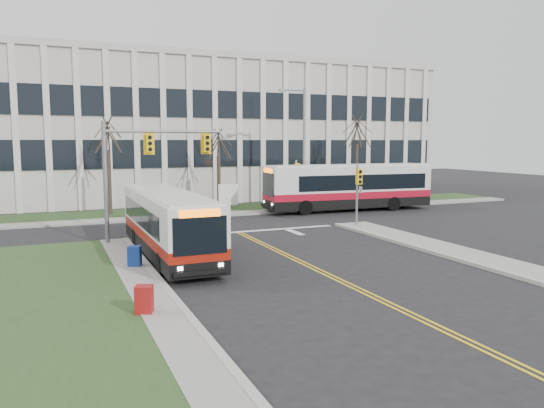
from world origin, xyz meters
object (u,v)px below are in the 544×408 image
Objects in this scene: directory_sign at (228,195)px; newspaper_box_blue at (135,258)px; bus_cross at (348,188)px; newspaper_box_red at (144,301)px; bus_main at (168,225)px; streetlight at (302,141)px.

directory_sign reaches higher than newspaper_box_blue.
bus_cross is 26.15m from newspaper_box_red.
bus_cross is at bearing 56.75° from newspaper_box_blue.
bus_cross reaches higher than newspaper_box_blue.
bus_main is (-7.50, -14.10, 0.26)m from directory_sign.
directory_sign is 0.16× the size of bus_cross.
streetlight is at bearing -124.58° from bus_cross.
bus_cross is (8.31, -3.50, 0.52)m from directory_sign.
newspaper_box_blue is at bearing -120.24° from directory_sign.
directory_sign is at bearing 87.00° from newspaper_box_red.
newspaper_box_blue is 1.00× the size of newspaper_box_red.
bus_main is at bearing -52.43° from bus_cross.
bus_cross is at bearing 33.59° from bus_main.
streetlight is at bearing 74.60° from newspaper_box_red.
bus_main is 0.84× the size of bus_cross.
streetlight is 9.68× the size of newspaper_box_red.
directory_sign is 15.97m from bus_main.
directory_sign is (-5.53, 1.30, -4.02)m from streetlight.
bus_cross reaches higher than newspaper_box_red.
newspaper_box_red is (-18.27, -18.66, -1.22)m from bus_cross.
streetlight reaches higher than newspaper_box_blue.
streetlight is 0.73× the size of bus_cross.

